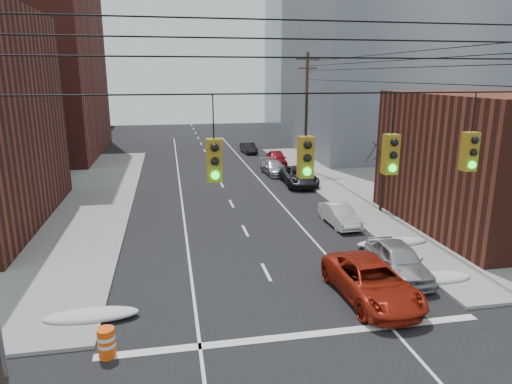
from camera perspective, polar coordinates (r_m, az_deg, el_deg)
name	(u,v)px	position (r m, az deg, el deg)	size (l,w,h in m)	color
building_brick_far	(31,94)	(84.33, -26.32, 10.93)	(22.00, 18.00, 12.00)	#4D1F17
building_office	(395,44)	(57.80, 16.94, 17.30)	(22.00, 20.00, 25.00)	gray
building_glass	(332,63)	(82.41, 9.54, 15.62)	(20.00, 18.00, 22.00)	gray
utility_pole_far	(306,111)	(43.43, 6.31, 10.08)	(2.20, 0.28, 11.00)	#473323
traffic_signals	(349,153)	(11.38, 11.56, 4.79)	(17.00, 0.42, 2.02)	black
bare_tree	(382,179)	(31.40, 15.51, 1.59)	(2.09, 2.20, 4.93)	black
snow_nw	(92,315)	(18.89, -19.87, -14.29)	(3.50, 1.08, 0.42)	silver
snow_ne	(440,278)	(22.31, 21.96, -9.93)	(3.00, 1.08, 0.42)	silver
snow_east_far	(392,243)	(25.89, 16.65, -6.09)	(4.00, 1.08, 0.42)	silver
red_pickup	(371,281)	(19.71, 14.24, -10.78)	(2.55, 5.54, 1.54)	#9A1E0E
parked_car_a	(398,260)	(22.13, 17.33, -8.11)	(1.85, 4.59, 1.56)	#ACABB0
parked_car_b	(339,215)	(28.59, 10.39, -2.83)	(1.38, 3.94, 1.30)	silver
parked_car_c	(299,176)	(38.54, 5.40, 1.99)	(2.50, 5.43, 1.51)	black
parked_car_d	(274,168)	(42.55, 2.27, 3.07)	(1.80, 4.42, 1.28)	#A09FA3
parked_car_e	(276,159)	(46.36, 2.57, 4.20)	(1.87, 4.64, 1.58)	maroon
parked_car_f	(249,148)	(54.30, -0.94, 5.54)	(1.33, 3.81, 1.26)	black
lot_car_b	(18,198)	(35.23, -27.64, -0.62)	(2.38, 5.16, 1.43)	#A3A3A7
construction_barrel	(107,342)	(16.46, -18.18, -17.42)	(0.60, 0.60, 1.02)	#FF520D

